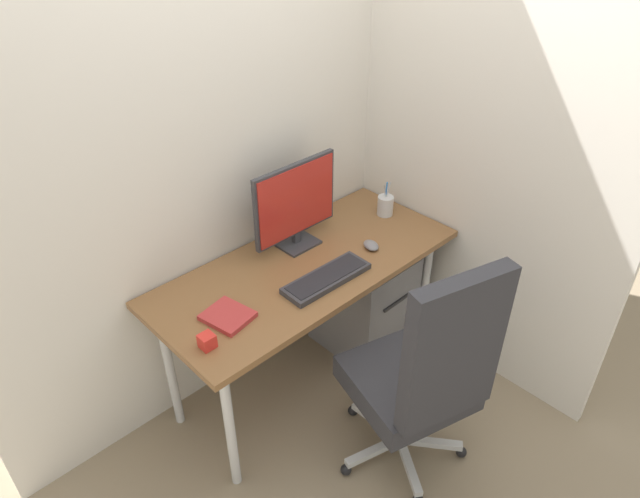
% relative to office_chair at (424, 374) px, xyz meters
% --- Properties ---
extents(ground_plane, '(8.00, 8.00, 0.00)m').
position_rel_office_chair_xyz_m(ground_plane, '(0.03, 0.70, -0.57)').
color(ground_plane, gray).
extents(wall_back, '(2.69, 0.04, 2.80)m').
position_rel_office_chair_xyz_m(wall_back, '(0.03, 1.05, 0.83)').
color(wall_back, silver).
rests_on(wall_back, ground_plane).
extents(wall_side_right, '(0.04, 1.87, 2.80)m').
position_rel_office_chair_xyz_m(wall_side_right, '(0.78, 0.52, 0.83)').
color(wall_side_right, silver).
rests_on(wall_side_right, ground_plane).
extents(desk, '(1.45, 0.63, 0.73)m').
position_rel_office_chair_xyz_m(desk, '(0.03, 0.70, 0.09)').
color(desk, brown).
rests_on(desk, ground_plane).
extents(office_chair, '(0.58, 0.61, 1.13)m').
position_rel_office_chair_xyz_m(office_chair, '(0.00, 0.00, 0.00)').
color(office_chair, black).
rests_on(office_chair, ground_plane).
extents(filing_cabinet, '(0.40, 0.46, 0.57)m').
position_rel_office_chair_xyz_m(filing_cabinet, '(0.44, 0.71, -0.28)').
color(filing_cabinet, slate).
rests_on(filing_cabinet, ground_plane).
extents(monitor, '(0.46, 0.15, 0.41)m').
position_rel_office_chair_xyz_m(monitor, '(0.10, 0.85, 0.38)').
color(monitor, '#333338').
rests_on(monitor, desk).
extents(keyboard, '(0.42, 0.15, 0.03)m').
position_rel_office_chair_xyz_m(keyboard, '(0.00, 0.55, 0.17)').
color(keyboard, '#333338').
rests_on(keyboard, desk).
extents(mouse, '(0.09, 0.11, 0.03)m').
position_rel_office_chair_xyz_m(mouse, '(0.33, 0.58, 0.18)').
color(mouse, slate).
rests_on(mouse, desk).
extents(pen_holder, '(0.08, 0.08, 0.18)m').
position_rel_office_chair_xyz_m(pen_holder, '(0.62, 0.74, 0.21)').
color(pen_holder, silver).
rests_on(pen_holder, desk).
extents(notebook, '(0.19, 0.21, 0.02)m').
position_rel_office_chair_xyz_m(notebook, '(-0.45, 0.65, 0.17)').
color(notebook, '#B23333').
rests_on(notebook, desk).
extents(desk_clamp_accessory, '(0.06, 0.06, 0.06)m').
position_rel_office_chair_xyz_m(desk_clamp_accessory, '(-0.60, 0.56, 0.19)').
color(desk_clamp_accessory, red).
rests_on(desk_clamp_accessory, desk).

